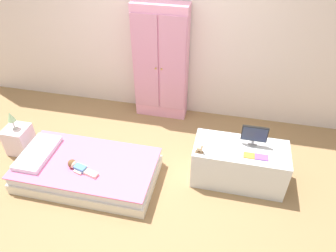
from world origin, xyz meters
TOP-DOWN VIEW (x-y plane):
  - ground_plane at (0.00, 0.00)m, footprint 10.00×10.00m
  - back_wall at (0.00, 1.57)m, footprint 6.40×0.05m
  - bed at (-0.56, -0.06)m, footprint 1.60×0.85m
  - pillow at (-1.16, -0.06)m, footprint 0.32×0.61m
  - doll at (-0.60, -0.18)m, footprint 0.39×0.18m
  - nightstand at (-1.60, 0.20)m, footprint 0.29×0.29m
  - table_lamp at (-1.60, 0.20)m, footprint 0.10×0.10m
  - wardrobe at (-0.01, 1.41)m, footprint 0.73×0.27m
  - tv_stand at (1.16, 0.29)m, footprint 1.04×0.48m
  - tv_monitor at (1.27, 0.37)m, footprint 0.28×0.10m
  - rocking_horse_toy at (0.72, 0.12)m, footprint 0.09×0.04m
  - book_orange at (1.24, 0.18)m, footprint 0.12×0.09m
  - book_purple at (1.37, 0.18)m, footprint 0.14×0.09m

SIDE VIEW (x-z plane):
  - ground_plane at x=0.00m, z-range -0.02..0.00m
  - bed at x=-0.56m, z-range 0.00..0.25m
  - nightstand at x=-1.60m, z-range 0.00..0.37m
  - tv_stand at x=1.16m, z-range 0.00..0.50m
  - pillow at x=-1.16m, z-range 0.26..0.31m
  - doll at x=-0.60m, z-range 0.24..0.34m
  - book_orange at x=1.24m, z-range 0.50..0.51m
  - book_purple at x=1.37m, z-range 0.50..0.51m
  - table_lamp at x=-1.60m, z-range 0.41..0.67m
  - rocking_horse_toy at x=0.72m, z-range 0.49..0.60m
  - tv_monitor at x=1.27m, z-range 0.52..0.77m
  - wardrobe at x=-0.01m, z-range 0.00..1.64m
  - back_wall at x=0.00m, z-range 0.00..2.70m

